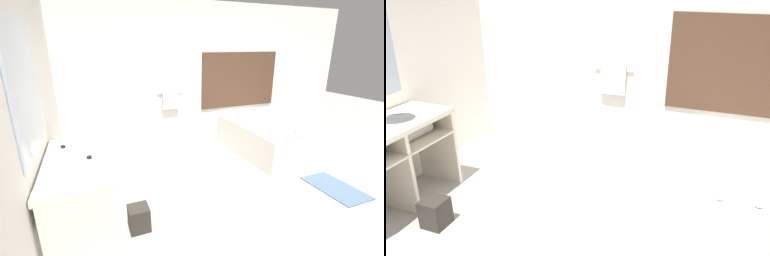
% 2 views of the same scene
% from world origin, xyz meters
% --- Properties ---
extents(wall_back_with_blinds, '(7.40, 0.13, 2.70)m').
position_xyz_m(wall_back_with_blinds, '(0.04, 2.23, 1.35)').
color(wall_back_with_blinds, white).
rests_on(wall_back_with_blinds, ground_plane).
extents(vanity_counter, '(0.58, 1.31, 0.90)m').
position_xyz_m(vanity_counter, '(-1.90, 0.12, 0.64)').
color(vanity_counter, beige).
rests_on(vanity_counter, ground_plane).
extents(bathtub, '(0.92, 1.77, 0.67)m').
position_xyz_m(bathtub, '(1.20, 1.30, 0.30)').
color(bathtub, silver).
rests_on(bathtub, ground_plane).
extents(waste_bin, '(0.22, 0.22, 0.27)m').
position_xyz_m(waste_bin, '(-1.36, 0.03, 0.14)').
color(waste_bin, '#2D2823').
rests_on(waste_bin, ground_plane).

